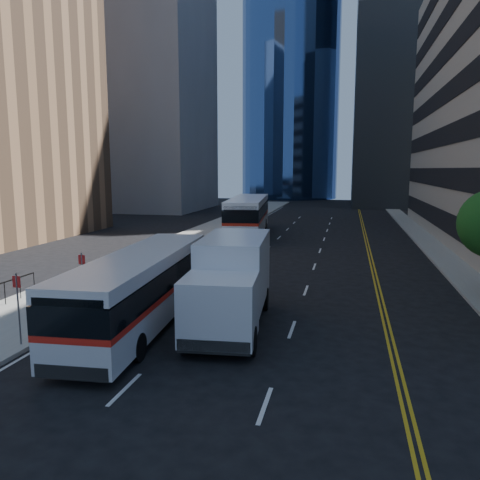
{
  "coord_description": "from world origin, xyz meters",
  "views": [
    {
      "loc": [
        2.44,
        -15.3,
        6.13
      ],
      "look_at": [
        -2.48,
        5.97,
        2.8
      ],
      "focal_mm": 35.0,
      "sensor_mm": 36.0,
      "label": 1
    }
  ],
  "objects": [
    {
      "name": "sidewalk_west",
      "position": [
        -10.5,
        25.0,
        0.07
      ],
      "size": [
        5.0,
        90.0,
        0.15
      ],
      "primitive_type": "cube",
      "color": "gray",
      "rests_on": "ground"
    },
    {
      "name": "midrise_west",
      "position": [
        -28.0,
        52.0,
        17.5
      ],
      "size": [
        18.0,
        18.0,
        35.0
      ],
      "primitive_type": "cube",
      "color": "gray",
      "rests_on": "ground"
    },
    {
      "name": "office_tower_north",
      "position": [
        18.0,
        72.0,
        30.0
      ],
      "size": [
        30.0,
        28.0,
        60.0
      ],
      "primitive_type": "cube",
      "color": "gray",
      "rests_on": "ground"
    },
    {
      "name": "box_truck",
      "position": [
        -1.88,
        1.86,
        1.81
      ],
      "size": [
        3.1,
        7.37,
        3.44
      ],
      "rotation": [
        0.0,
        0.0,
        0.09
      ],
      "color": "silver",
      "rests_on": "ground"
    },
    {
      "name": "bus_rear",
      "position": [
        -6.6,
        27.21,
        1.9
      ],
      "size": [
        4.46,
        13.75,
        3.48
      ],
      "rotation": [
        0.0,
        0.0,
        0.11
      ],
      "color": "white",
      "rests_on": "ground"
    },
    {
      "name": "ground",
      "position": [
        0.0,
        0.0,
        0.0
      ],
      "size": [
        160.0,
        160.0,
        0.0
      ],
      "primitive_type": "plane",
      "color": "black",
      "rests_on": "ground"
    },
    {
      "name": "bus_front",
      "position": [
        -5.31,
        1.15,
        1.57
      ],
      "size": [
        3.25,
        11.32,
        2.88
      ],
      "rotation": [
        0.0,
        0.0,
        0.07
      ],
      "color": "silver",
      "rests_on": "ground"
    },
    {
      "name": "sidewalk_east",
      "position": [
        9.0,
        25.0,
        0.07
      ],
      "size": [
        2.0,
        90.0,
        0.15
      ],
      "primitive_type": "cube",
      "color": "gray",
      "rests_on": "ground"
    }
  ]
}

